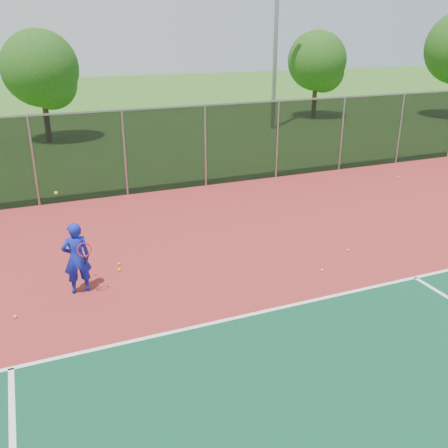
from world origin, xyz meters
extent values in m
plane|color=#2C5E1A|center=(0.00, 0.00, 0.00)|extent=(120.00, 120.00, 0.00)
cube|color=maroon|center=(0.00, 2.00, 0.01)|extent=(30.00, 20.00, 0.02)
cube|color=white|center=(2.00, 3.00, 0.03)|extent=(22.00, 0.10, 0.00)
cube|color=black|center=(0.00, 12.00, 1.52)|extent=(30.00, 0.04, 3.00)
cube|color=gray|center=(0.00, 12.00, 3.02)|extent=(30.00, 0.06, 0.06)
imported|color=#121EAD|center=(-5.50, 5.38, 0.86)|extent=(0.63, 0.42, 1.67)
cylinder|color=black|center=(-5.35, 5.13, 0.88)|extent=(0.03, 0.15, 0.27)
torus|color=#A51414|center=(-5.35, 5.03, 1.18)|extent=(0.30, 0.13, 0.29)
sphere|color=#BCE31A|center=(-5.75, 5.48, 2.37)|extent=(0.07, 0.07, 0.07)
sphere|color=#BCE31A|center=(-6.90, 4.74, 0.06)|extent=(0.07, 0.07, 0.07)
sphere|color=#BCE31A|center=(-4.43, 6.39, 0.06)|extent=(0.07, 0.07, 0.07)
sphere|color=#BCE31A|center=(-4.49, 6.07, 0.06)|extent=(0.07, 0.07, 0.07)
sphere|color=#BCE31A|center=(1.42, 4.89, 0.06)|extent=(0.07, 0.07, 0.07)
sphere|color=#BCE31A|center=(0.12, 4.14, 0.06)|extent=(0.07, 0.07, 0.07)
sphere|color=#BCE31A|center=(7.49, 10.05, 0.06)|extent=(0.07, 0.07, 0.07)
cylinder|color=gray|center=(7.77, 21.44, 6.22)|extent=(0.24, 0.24, 12.43)
cylinder|color=#352013|center=(-4.89, 22.64, 1.08)|extent=(0.30, 0.30, 2.16)
sphere|color=#1B4512|center=(-4.89, 22.64, 3.71)|extent=(3.83, 3.83, 3.83)
sphere|color=#1B4512|center=(-4.49, 22.34, 3.00)|extent=(2.64, 2.64, 2.64)
cylinder|color=#352013|center=(12.07, 23.80, 1.06)|extent=(0.30, 0.30, 2.12)
sphere|color=#1B4512|center=(12.07, 23.80, 3.65)|extent=(3.76, 3.76, 3.76)
sphere|color=#1B4512|center=(12.47, 23.50, 2.94)|extent=(2.59, 2.59, 2.59)
camera|label=1|loc=(-6.28, -5.10, 5.60)|focal=40.00mm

